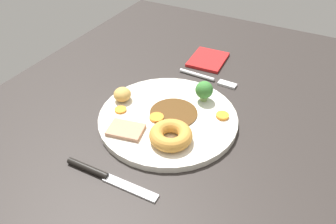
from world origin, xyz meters
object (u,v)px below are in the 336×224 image
object	(u,v)px
dinner_plate	(168,118)
knife	(103,175)
folded_napkin	(208,60)
fork	(209,79)
roast_potato_left	(122,94)
yorkshire_pudding	(171,135)
carrot_coin_side	(157,118)
broccoli_floret	(204,90)
carrot_coin_back	(222,116)
meat_slice_main	(126,130)
carrot_coin_front	(121,110)

from	to	relation	value
dinner_plate	knife	distance (cm)	19.35
knife	folded_napkin	xyz separation A→B (cm)	(-46.83, 0.65, -0.05)
fork	roast_potato_left	bearing A→B (deg)	-123.47
yorkshire_pudding	carrot_coin_side	size ratio (longest dim) A/B	2.78
dinner_plate	broccoli_floret	distance (cm)	10.30
carrot_coin_back	folded_napkin	xyz separation A→B (cm)	(-22.70, -12.59, -1.31)
carrot_coin_side	carrot_coin_back	bearing A→B (deg)	120.35
carrot_coin_side	folded_napkin	xyz separation A→B (cm)	(-29.69, -0.65, -1.29)
meat_slice_main	knife	bearing A→B (deg)	11.33
carrot_coin_side	carrot_coin_front	bearing A→B (deg)	-81.40
fork	yorkshire_pudding	bearing A→B (deg)	-82.73
carrot_coin_front	knife	world-z (taller)	carrot_coin_front
dinner_plate	carrot_coin_front	xyz separation A→B (cm)	(3.22, -9.88, 0.92)
dinner_plate	roast_potato_left	xyz separation A→B (cm)	(-0.25, -11.63, 2.19)
carrot_coin_front	roast_potato_left	bearing A→B (deg)	-153.19
meat_slice_main	broccoli_floret	world-z (taller)	broccoli_floret
fork	knife	world-z (taller)	knife
carrot_coin_side	knife	distance (cm)	17.24
dinner_plate	carrot_coin_back	bearing A→B (deg)	116.00
knife	dinner_plate	bearing A→B (deg)	80.37
meat_slice_main	roast_potato_left	world-z (taller)	roast_potato_left
folded_napkin	knife	bearing A→B (deg)	-0.79
carrot_coin_back	broccoli_floret	world-z (taller)	broccoli_floret
carrot_coin_front	broccoli_floret	distance (cm)	18.75
dinner_plate	roast_potato_left	distance (cm)	11.84
meat_slice_main	carrot_coin_back	xyz separation A→B (cm)	(-13.36, 15.40, -0.09)
carrot_coin_back	folded_napkin	bearing A→B (deg)	-150.97
carrot_coin_side	dinner_plate	bearing A→B (deg)	140.11
meat_slice_main	fork	world-z (taller)	meat_slice_main
roast_potato_left	knife	xyz separation A→B (cm)	(19.37, 8.68, -2.44)
fork	knife	bearing A→B (deg)	-94.99
meat_slice_main	carrot_coin_side	size ratio (longest dim) A/B	2.30
meat_slice_main	yorkshire_pudding	world-z (taller)	yorkshire_pudding
meat_slice_main	knife	size ratio (longest dim) A/B	0.37
broccoli_floret	knife	world-z (taller)	broccoli_floret
knife	meat_slice_main	bearing A→B (deg)	100.47
carrot_coin_back	broccoli_floret	distance (cm)	7.33
carrot_coin_front	meat_slice_main	bearing A→B (deg)	42.94
carrot_coin_side	yorkshire_pudding	bearing A→B (deg)	51.67
carrot_coin_back	fork	xyz separation A→B (cm)	(-13.95, -8.64, -1.32)
dinner_plate	fork	bearing A→B (deg)	175.03
yorkshire_pudding	carrot_coin_back	distance (cm)	13.12
carrot_coin_back	fork	distance (cm)	16.46
dinner_plate	carrot_coin_front	bearing A→B (deg)	-71.97
carrot_coin_back	dinner_plate	bearing A→B (deg)	-64.00
meat_slice_main	carrot_coin_back	bearing A→B (deg)	130.93
fork	folded_napkin	size ratio (longest dim) A/B	1.39
roast_potato_left	carrot_coin_front	xyz separation A→B (cm)	(3.47, 1.75, -1.27)
dinner_plate	broccoli_floret	bearing A→B (deg)	153.19
carrot_coin_back	carrot_coin_side	bearing A→B (deg)	-59.65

